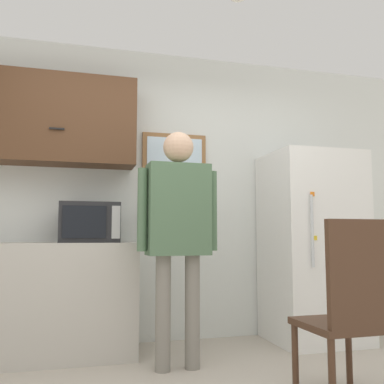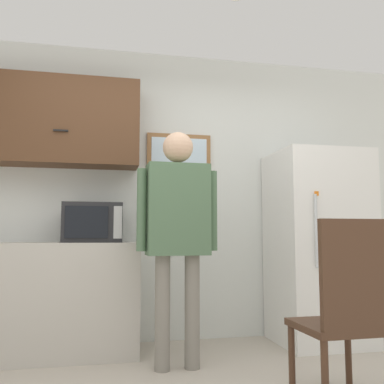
% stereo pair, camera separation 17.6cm
% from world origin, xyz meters
% --- Properties ---
extents(back_wall, '(6.00, 0.06, 2.70)m').
position_xyz_m(back_wall, '(0.00, 1.84, 1.35)').
color(back_wall, silver).
rests_on(back_wall, ground_plane).
extents(counter, '(2.02, 0.61, 0.90)m').
position_xyz_m(counter, '(-1.19, 1.51, 0.45)').
color(counter, '#BCB7AD').
rests_on(counter, ground_plane).
extents(upper_cabinets, '(2.02, 0.34, 0.76)m').
position_xyz_m(upper_cabinets, '(-1.19, 1.65, 1.94)').
color(upper_cabinets, '#51331E').
extents(microwave, '(0.47, 0.43, 0.32)m').
position_xyz_m(microwave, '(-0.56, 1.50, 1.06)').
color(microwave, '#232326').
rests_on(microwave, counter).
extents(person, '(0.61, 0.23, 1.72)m').
position_xyz_m(person, '(0.06, 0.97, 1.06)').
color(person, gray).
rests_on(person, ground_plane).
extents(refrigerator, '(0.80, 0.75, 1.71)m').
position_xyz_m(refrigerator, '(1.44, 1.45, 0.86)').
color(refrigerator, white).
rests_on(refrigerator, ground_plane).
extents(chair, '(0.45, 0.45, 1.04)m').
position_xyz_m(chair, '(0.85, 0.06, 0.55)').
color(chair, '#472D1E').
rests_on(chair, ground_plane).
extents(window, '(0.61, 0.05, 0.96)m').
position_xyz_m(window, '(0.22, 1.80, 1.44)').
color(window, olive).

